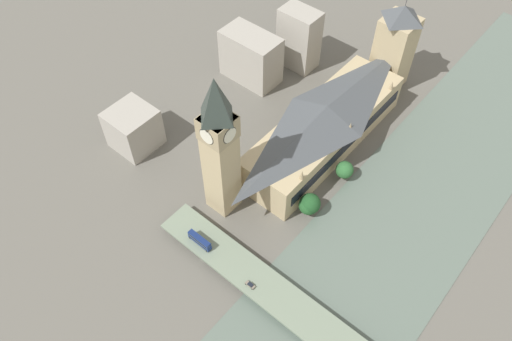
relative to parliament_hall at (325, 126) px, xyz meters
The scene contains 14 objects.
ground_plane 23.41m from the parliament_hall, 155.42° to the left, with size 600.00×600.00×0.00m, color #605E56.
river_water 57.29m from the parliament_hall, behind, with size 63.36×360.00×0.30m, color slate.
parliament_hall is the anchor object (origin of this frame).
clock_tower 66.28m from the parliament_hall, 77.24° to the left, with size 13.04×13.04×75.46m.
victoria_tower 63.12m from the parliament_hall, 89.95° to the right, with size 17.53×17.53×53.52m.
road_bridge 98.37m from the parliament_hall, 124.30° to the left, with size 158.73×15.48×4.71m.
double_decker_bus_mid 84.12m from the parliament_hall, 86.87° to the left, with size 11.77×2.53×4.58m.
car_northbound_lead 88.63m from the parliament_hall, 106.16° to the left, with size 4.29×1.75×1.36m.
city_block_west 94.52m from the parliament_hall, 39.90° to the left, with size 21.25×21.32×21.80m.
city_block_center 63.57m from the parliament_hall, 14.59° to the right, with size 32.45×17.98×28.68m.
city_block_east 65.03m from the parliament_hall, 41.30° to the right, with size 21.99×14.32×35.36m.
tree_embankment_near 44.14m from the parliament_hall, 116.82° to the left, with size 9.08×9.08×11.25m.
tree_embankment_mid 24.53m from the parliament_hall, 150.76° to the left, with size 8.56×8.56×10.90m.
tree_embankment_far 43.60m from the parliament_hall, 117.55° to the left, with size 9.63×9.63×12.11m.
Camera 1 is at (-66.66, 143.47, 190.63)m, focal length 35.00 mm.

